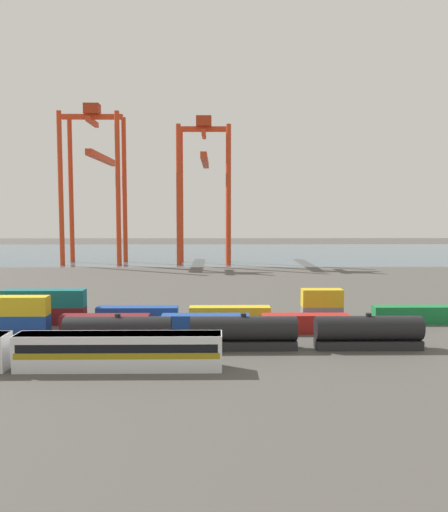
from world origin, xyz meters
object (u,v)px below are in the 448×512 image
shipping_container_10 (137,315)px  gantry_crane_west (96,169)px  passenger_train (12,350)px  shipping_container_8 (45,316)px  freight_tank_row (243,332)px  gantry_crane_central (204,175)px  shipping_container_2 (5,324)px

shipping_container_10 → gantry_crane_west: (-27.42, 94.67, 29.04)m
passenger_train → shipping_container_8: passenger_train is taller
freight_tank_row → gantry_crane_central: 112.69m
passenger_train → shipping_container_10: passenger_train is taller
passenger_train → gantry_crane_west: gantry_crane_west is taller
passenger_train → gantry_crane_central: gantry_crane_central is taller
freight_tank_row → gantry_crane_west: bearing=111.3°
gantry_crane_central → freight_tank_row: bearing=-86.1°
passenger_train → freight_tank_row: 26.32m
passenger_train → shipping_container_2: passenger_train is taller
freight_tank_row → gantry_crane_west: 120.62m
shipping_container_8 → gantry_crane_west: 99.95m
shipping_container_2 → gantry_crane_west: size_ratio=0.24×
passenger_train → gantry_crane_central: size_ratio=0.96×
gantry_crane_west → passenger_train: bearing=-81.5°
shipping_container_2 → gantry_crane_west: (-10.07, 100.75, 29.04)m
shipping_container_10 → gantry_crane_west: size_ratio=0.24×
freight_tank_row → gantry_crane_central: gantry_crane_central is taller
shipping_container_10 → gantry_crane_central: 98.84m
passenger_train → freight_tank_row: (25.01, 8.20, -0.05)m
gantry_crane_west → shipping_container_8: bearing=-81.8°
gantry_crane_west → gantry_crane_central: 35.21m
freight_tank_row → shipping_container_2: freight_tank_row is taller
shipping_container_2 → shipping_container_10: size_ratio=1.00×
shipping_container_8 → passenger_train: bearing=-80.1°
freight_tank_row → shipping_container_8: bearing=153.3°
passenger_train → shipping_container_10: 24.84m
passenger_train → gantry_crane_central: bearing=81.5°
shipping_container_8 → gantry_crane_central: (21.58, 94.70, 27.24)m
gantry_crane_west → gantry_crane_central: bearing=0.0°
freight_tank_row → shipping_container_8: 32.48m
passenger_train → gantry_crane_west: 122.07m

